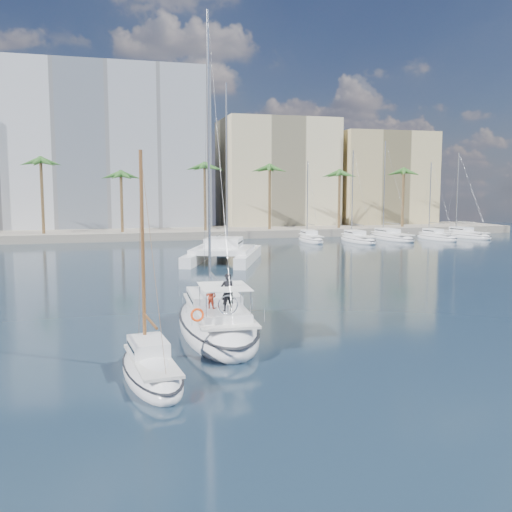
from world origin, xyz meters
name	(u,v)px	position (x,y,z in m)	size (l,w,h in m)	color
ground	(276,324)	(0.00, 0.00, 0.00)	(160.00, 160.00, 0.00)	black
quay	(162,233)	(0.00, 61.00, 0.60)	(120.00, 14.00, 1.20)	gray
building_modern	(82,151)	(-12.00, 73.00, 14.00)	(42.00, 16.00, 28.00)	silver
building_beige	(277,176)	(22.00, 70.00, 10.00)	(20.00, 14.00, 20.00)	beige
building_tan_right	(381,182)	(42.00, 68.00, 9.00)	(18.00, 12.00, 18.00)	tan
palm_centre	(163,171)	(0.00, 57.00, 10.28)	(3.60, 3.60, 12.30)	brown
palm_right	(369,173)	(34.00, 57.00, 10.28)	(3.60, 3.60, 12.30)	brown
main_sloop	(217,322)	(-3.69, -1.04, 0.55)	(4.60, 12.50, 18.25)	white
small_sloop	(151,369)	(-7.74, -7.72, 0.38)	(2.77, 6.98, 9.79)	white
catamaran	(224,250)	(3.01, 28.15, 1.17)	(10.92, 14.45, 18.77)	white
seagull	(229,297)	(-1.94, 3.73, 0.93)	(1.21, 0.52, 0.22)	silver
moored_yacht_a	(311,242)	(20.00, 47.00, 0.00)	(2.72, 9.35, 11.90)	white
moored_yacht_b	(358,242)	(26.50, 45.00, 0.00)	(3.14, 10.78, 13.72)	white
moored_yacht_c	(391,240)	(33.00, 47.00, 0.00)	(3.55, 12.21, 15.54)	white
moored_yacht_d	(436,240)	(39.50, 45.00, 0.00)	(2.72, 9.35, 11.90)	white
moored_yacht_e	(465,238)	(46.00, 47.00, 0.00)	(3.14, 10.78, 13.72)	white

